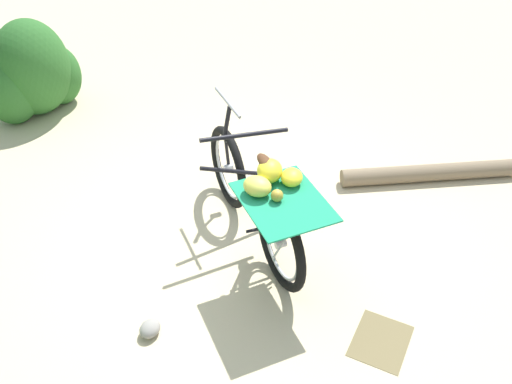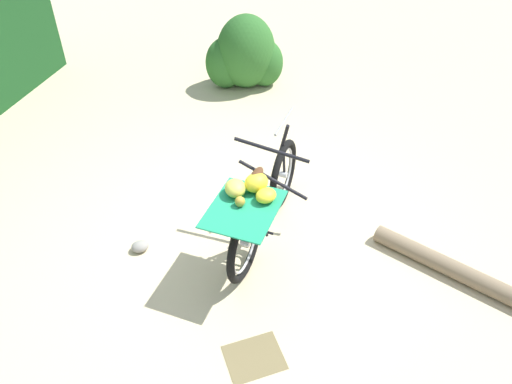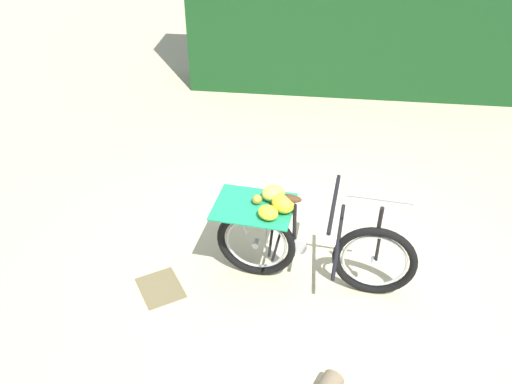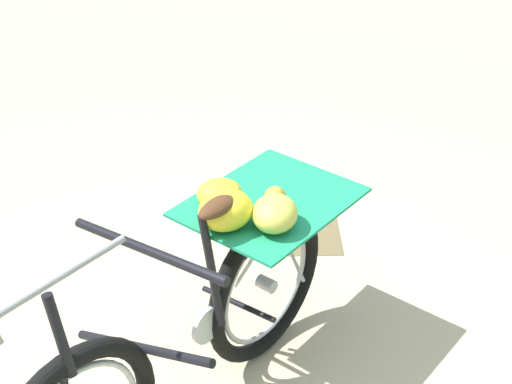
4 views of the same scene
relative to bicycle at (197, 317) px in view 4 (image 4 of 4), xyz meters
name	(u,v)px [view 4 (image 4 of 4)]	position (x,y,z in m)	size (l,w,h in m)	color
bicycle	(197,317)	(0.00, 0.00, 0.00)	(1.38, 1.55, 1.03)	black
leaf_litter_patch	(301,236)	(-0.50, -1.20, -0.47)	(0.44, 0.36, 0.01)	olive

